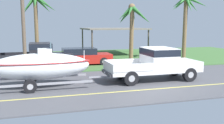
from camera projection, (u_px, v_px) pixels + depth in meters
The scene contains 10 objects.
ground at pixel (107, 62), 22.97m from camera, with size 36.00×22.00×0.11m.
pickup_truck_towing at pixel (158, 62), 15.28m from camera, with size 5.74×2.11×1.91m.
boat_on_trailer at pixel (40, 66), 13.37m from camera, with size 6.32×2.17×2.37m.
parked_pickup_background at pixel (40, 55), 19.04m from camera, with size 5.52×2.13×1.92m.
parked_sedan_near at pixel (81, 57), 20.91m from camera, with size 4.69×1.88×1.38m.
carport_awning at pixel (114, 29), 26.93m from camera, with size 6.17×5.51×2.87m.
palm_tree_near_left at pixel (37, 9), 21.79m from camera, with size 2.98×3.27×5.86m.
palm_tree_near_right at pixel (185, 10), 22.83m from camera, with size 2.66×3.30×5.94m.
palm_tree_mid at pixel (132, 19), 21.69m from camera, with size 2.98×2.78×4.99m.
utility_pole at pixel (23, 14), 16.93m from camera, with size 0.24×1.80×7.60m.
Camera 1 is at (-6.06, -13.53, 3.29)m, focal length 41.52 mm.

